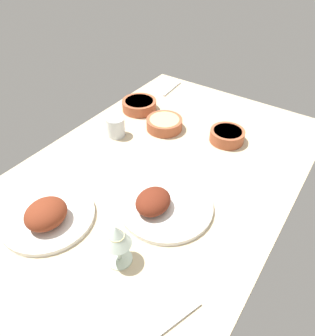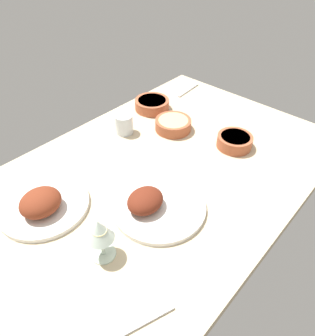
% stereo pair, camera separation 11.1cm
% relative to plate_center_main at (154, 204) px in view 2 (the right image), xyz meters
% --- Properties ---
extents(dining_table, '(1.40, 0.90, 0.04)m').
position_rel_plate_center_main_xyz_m(dining_table, '(-0.14, -0.11, -0.04)').
color(dining_table, '#C6B28E').
rests_on(dining_table, ground).
extents(plate_center_main, '(0.30, 0.30, 0.08)m').
position_rel_plate_center_main_xyz_m(plate_center_main, '(0.00, 0.00, 0.00)').
color(plate_center_main, silver).
rests_on(plate_center_main, dining_table).
extents(plate_near_viewer, '(0.28, 0.28, 0.09)m').
position_rel_plate_center_main_xyz_m(plate_near_viewer, '(0.24, -0.26, 0.01)').
color(plate_near_viewer, silver).
rests_on(plate_near_viewer, dining_table).
extents(bowl_cream, '(0.16, 0.16, 0.05)m').
position_rel_plate_center_main_xyz_m(bowl_cream, '(-0.45, -0.43, 0.00)').
color(bowl_cream, '#A35133').
rests_on(bowl_cream, dining_table).
extents(bowl_pasta, '(0.14, 0.14, 0.05)m').
position_rel_plate_center_main_xyz_m(bowl_pasta, '(-0.46, 0.01, 0.01)').
color(bowl_pasta, '#A35133').
rests_on(bowl_pasta, dining_table).
extents(bowl_potatoes, '(0.15, 0.15, 0.05)m').
position_rel_plate_center_main_xyz_m(bowl_potatoes, '(-0.39, -0.25, 0.00)').
color(bowl_potatoes, '#A35133').
rests_on(bowl_potatoes, dining_table).
extents(wine_glass, '(0.08, 0.08, 0.14)m').
position_rel_plate_center_main_xyz_m(wine_glass, '(0.22, 0.01, 0.08)').
color(wine_glass, silver).
rests_on(wine_glass, dining_table).
extents(water_tumbler, '(0.07, 0.07, 0.08)m').
position_rel_plate_center_main_xyz_m(water_tumbler, '(-0.23, -0.38, 0.02)').
color(water_tumbler, silver).
rests_on(water_tumbler, dining_table).
extents(fork_loose, '(0.18, 0.07, 0.01)m').
position_rel_plate_center_main_xyz_m(fork_loose, '(0.29, 0.22, -0.02)').
color(fork_loose, silver).
rests_on(fork_loose, dining_table).
extents(spoon_loose, '(0.18, 0.02, 0.01)m').
position_rel_plate_center_main_xyz_m(spoon_loose, '(-0.71, -0.41, -0.02)').
color(spoon_loose, silver).
rests_on(spoon_loose, dining_table).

